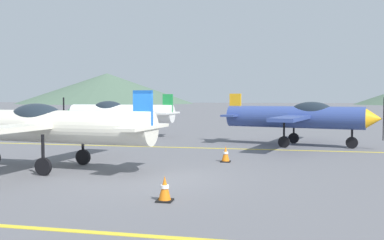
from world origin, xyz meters
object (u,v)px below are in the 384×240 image
(traffic_cone_side, at_px, (165,189))
(traffic_cone_front, at_px, (226,154))
(airplane_near, at_px, (52,125))
(airplane_mid, at_px, (299,116))
(airplane_far, at_px, (117,113))

(traffic_cone_side, bearing_deg, traffic_cone_front, 84.20)
(airplane_near, distance_m, airplane_mid, 12.01)
(airplane_mid, height_order, airplane_far, same)
(airplane_mid, height_order, traffic_cone_side, airplane_mid)
(airplane_far, relative_size, traffic_cone_side, 14.75)
(airplane_mid, distance_m, traffic_cone_front, 6.68)
(traffic_cone_front, xyz_separation_m, traffic_cone_side, (-0.63, -6.16, 0.00))
(traffic_cone_front, relative_size, traffic_cone_side, 1.00)
(airplane_mid, relative_size, traffic_cone_side, 14.65)
(airplane_near, bearing_deg, airplane_mid, 45.82)
(airplane_mid, xyz_separation_m, traffic_cone_side, (-3.52, -12.07, -1.18))
(airplane_near, relative_size, airplane_mid, 1.01)
(airplane_near, xyz_separation_m, traffic_cone_front, (5.48, 2.71, -1.18))
(airplane_near, distance_m, traffic_cone_front, 6.22)
(airplane_far, bearing_deg, traffic_cone_front, -48.85)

